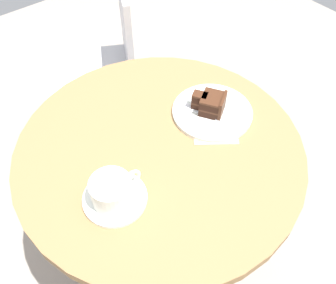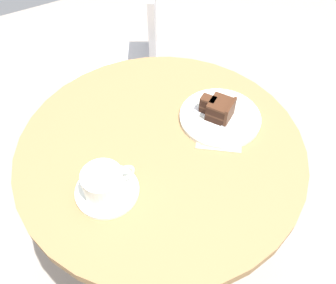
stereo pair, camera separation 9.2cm
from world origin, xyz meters
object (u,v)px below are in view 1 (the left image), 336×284
cake_slice (211,104)px  fork (197,111)px  saucer (115,198)px  napkin (214,126)px  teaspoon (133,199)px  cafe_chair (108,60)px  cake_plate (211,111)px  coffee_cup (112,191)px

cake_slice → fork: cake_slice is taller
saucer → napkin: bearing=3.7°
saucer → cake_slice: (0.38, 0.07, 0.04)m
saucer → teaspoon: teaspoon is taller
fork → cafe_chair: (0.06, 0.62, -0.21)m
teaspoon → cafe_chair: bearing=167.0°
cake_plate → cafe_chair: bearing=88.2°
saucer → teaspoon: bearing=-47.6°
saucer → coffee_cup: coffee_cup is taller
teaspoon → fork: bearing=125.1°
cake_plate → cake_slice: size_ratio=2.25×
saucer → cake_plate: 0.39m
coffee_cup → cake_plate: size_ratio=0.56×
coffee_cup → saucer: bearing=25.8°
teaspoon → cake_slice: cake_slice is taller
saucer → cafe_chair: bearing=60.3°
coffee_cup → napkin: size_ratio=0.75×
cake_plate → fork: (-0.04, 0.02, 0.01)m
cake_slice → fork: bearing=144.5°
cake_plate → saucer: bearing=-169.9°
teaspoon → cake_slice: bearing=119.9°
fork → cake_plate: bearing=-137.9°
cake_slice → cafe_chair: bearing=87.5°
teaspoon → cake_slice: (0.35, 0.10, 0.03)m
teaspoon → cake_plate: teaspoon is taller
napkin → cafe_chair: 0.72m
coffee_cup → cake_slice: size_ratio=1.27×
teaspoon → cake_plate: size_ratio=0.46×
coffee_cup → napkin: 0.36m
cake_slice → napkin: cake_slice is taller
cafe_chair → teaspoon: bearing=2.1°
coffee_cup → cake_plate: coffee_cup is taller
saucer → teaspoon: size_ratio=1.45×
cake_slice → cafe_chair: size_ratio=0.13×
fork → cafe_chair: 0.66m
cake_plate → napkin: cake_plate is taller
coffee_cup → cake_plate: bearing=10.3°
saucer → cafe_chair: (0.40, 0.71, -0.20)m
cake_plate → napkin: size_ratio=1.33×
cake_plate → cake_slice: (-0.01, -0.00, 0.03)m
coffee_cup → napkin: bearing=4.0°
coffee_cup → cafe_chair: bearing=60.1°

